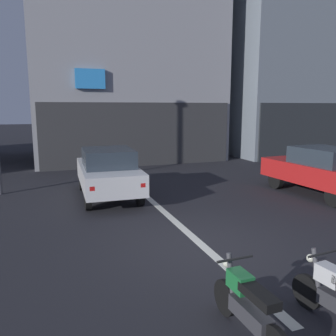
% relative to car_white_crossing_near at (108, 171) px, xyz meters
% --- Properties ---
extents(ground_plane, '(120.00, 120.00, 0.00)m').
position_rel_car_white_crossing_near_xyz_m(ground_plane, '(1.22, -4.82, -0.89)').
color(ground_plane, '#232328').
extents(lane_centre_line, '(0.20, 18.00, 0.01)m').
position_rel_car_white_crossing_near_xyz_m(lane_centre_line, '(1.22, 1.18, -0.88)').
color(lane_centre_line, silver).
rests_on(lane_centre_line, ground).
extents(building_far_right, '(9.31, 9.78, 13.48)m').
position_rel_car_white_crossing_near_xyz_m(building_far_right, '(13.50, 9.70, 5.84)').
color(building_far_right, gray).
rests_on(building_far_right, ground).
extents(car_white_crossing_near, '(1.89, 4.15, 1.64)m').
position_rel_car_white_crossing_near_xyz_m(car_white_crossing_near, '(0.00, 0.00, 0.00)').
color(car_white_crossing_near, black).
rests_on(car_white_crossing_near, ground).
extents(car_red_parked_kerbside, '(2.05, 4.22, 1.64)m').
position_rel_car_white_crossing_near_xyz_m(car_red_parked_kerbside, '(6.90, -2.07, 0.00)').
color(car_red_parked_kerbside, black).
rests_on(car_red_parked_kerbside, ground).
extents(motorcycle_green_row_leftmost, '(0.55, 1.67, 0.98)m').
position_rel_car_white_crossing_near_xyz_m(motorcycle_green_row_leftmost, '(0.47, -7.72, -0.43)').
color(motorcycle_green_row_leftmost, black).
rests_on(motorcycle_green_row_leftmost, ground).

